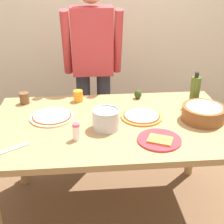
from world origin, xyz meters
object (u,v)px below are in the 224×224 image
Objects in this scene: avocado at (138,94)px; pizza_raw_on_board at (52,117)px; plate_with_slice at (159,140)px; cup_orange at (78,96)px; pizza_cooked_on_tray at (142,116)px; popcorn_bowl at (203,112)px; salt_shaker at (76,132)px; dining_table at (113,134)px; olive_oil_bottle at (195,91)px; steel_pot at (106,119)px; cup_small_brown at (24,98)px; person_cook at (93,63)px.

pizza_raw_on_board is at bearing -156.19° from avocado.
plate_with_slice is 0.79m from cup_orange.
pizza_cooked_on_tray is at bearing -94.99° from avocado.
popcorn_bowl reaches higher than salt_shaker.
popcorn_bowl is (0.35, 0.24, 0.05)m from plate_with_slice.
cup_orange is at bearing 127.27° from plate_with_slice.
dining_table is 18.82× the size of cup_orange.
dining_table is 0.68m from olive_oil_bottle.
cup_orange reaches higher than pizza_cooked_on_tray.
popcorn_bowl reaches higher than pizza_raw_on_board.
avocado is at bearing 1.42° from cup_orange.
salt_shaker reaches higher than cup_orange.
cup_orange is (-0.84, 0.16, -0.07)m from olive_oil_bottle.
salt_shaker is at bearing -146.16° from steel_pot.
steel_pot reaches higher than plate_with_slice.
cup_small_brown is 1.21× the size of avocado.
dining_table is at bearing 57.69° from steel_pot.
cup_orange is at bearing 121.88° from dining_table.
olive_oil_bottle is at bearing 18.93° from dining_table.
cup_small_brown is 0.80× the size of salt_shaker.
popcorn_bowl reaches higher than cup_orange.
olive_oil_bottle reaches higher than dining_table.
salt_shaker reaches higher than pizza_raw_on_board.
pizza_cooked_on_tray is 0.41m from popcorn_bowl.
popcorn_bowl is at bearing 12.05° from salt_shaker.
avocado reaches higher than pizza_raw_on_board.
avocado is (-0.02, 0.64, 0.03)m from plate_with_slice.
olive_oil_bottle is 0.86m from cup_orange.
pizza_cooked_on_tray is at bearing 99.03° from plate_with_slice.
steel_pot is 0.48m from cup_orange.
pizza_raw_on_board is 0.40m from steel_pot.
steel_pot reaches higher than cup_small_brown.
pizza_cooked_on_tray is at bearing -36.29° from cup_orange.
olive_oil_bottle reaches higher than cup_orange.
olive_oil_bottle is (0.36, 0.48, 0.11)m from plate_with_slice.
avocado is at bearing 132.39° from popcorn_bowl.
plate_with_slice is at bearing -127.40° from olive_oil_bottle.
steel_pot is at bearing -175.17° from popcorn_bowl.
steel_pot is (0.35, -0.18, 0.06)m from pizza_raw_on_board.
popcorn_bowl is at bearing -48.09° from person_cook.
popcorn_bowl is (0.40, -0.08, 0.05)m from pizza_cooked_on_tray.
pizza_raw_on_board and pizza_cooked_on_tray have the same top height.
dining_table is 0.62m from popcorn_bowl.
cup_orange reaches higher than plate_with_slice.
popcorn_bowl is (0.60, -0.02, 0.15)m from dining_table.
pizza_raw_on_board is 3.52× the size of cup_small_brown.
dining_table is at bearing -58.12° from cup_orange.
dining_table is 0.45m from cup_orange.
pizza_raw_on_board is at bearing 175.52° from pizza_cooked_on_tray.
plate_with_slice is 1.02× the size of olive_oil_bottle.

